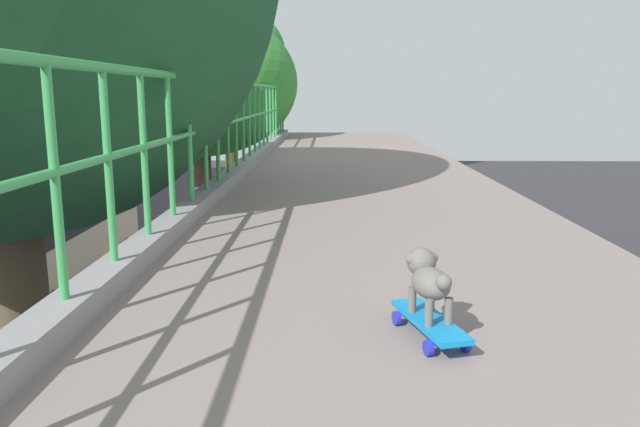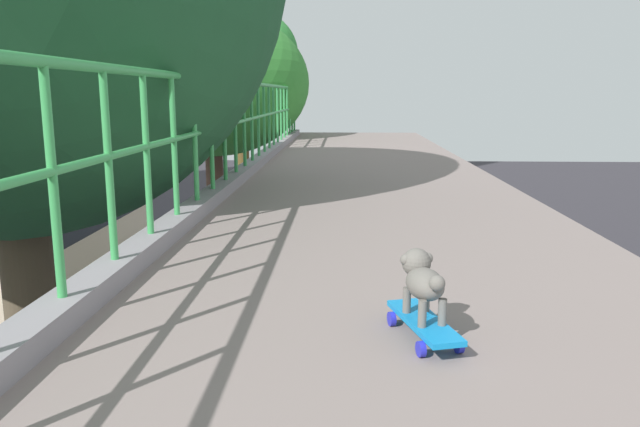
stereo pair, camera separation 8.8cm
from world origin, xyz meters
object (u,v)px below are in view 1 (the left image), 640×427
Objects in this scene: city_bus at (53,234)px; car_silver_fifth at (36,412)px; toy_skateboard at (429,322)px; small_dog at (428,278)px.

car_silver_fifth is at bearing -68.18° from city_bus.
toy_skateboard reaches higher than car_silver_fifth.
toy_skateboard is at bearing -53.36° from car_silver_fifth.
car_silver_fifth is 11.57× the size of small_dog.
small_dog is (9.83, -17.55, 3.88)m from city_bus.
city_bus is (-3.78, 9.44, 1.32)m from car_silver_fifth.
city_bus reaches higher than car_silver_fifth.
small_dog is at bearing -53.29° from car_silver_fifth.
car_silver_fifth is 0.37× the size of city_bus.
small_dog is (6.05, -8.11, 5.19)m from car_silver_fifth.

